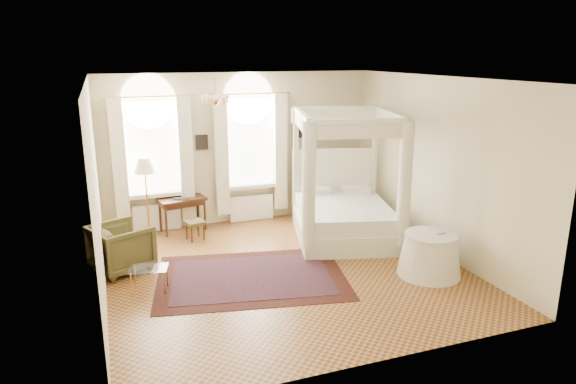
% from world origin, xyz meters
% --- Properties ---
extents(ground, '(6.00, 6.00, 0.00)m').
position_xyz_m(ground, '(0.00, 0.00, 0.00)').
color(ground, '#9D672D').
rests_on(ground, ground).
extents(room_walls, '(6.00, 6.00, 6.00)m').
position_xyz_m(room_walls, '(0.00, 0.00, 1.98)').
color(room_walls, beige).
rests_on(room_walls, ground).
extents(window_left, '(1.62, 0.27, 3.29)m').
position_xyz_m(window_left, '(-1.90, 2.87, 1.49)').
color(window_left, white).
rests_on(window_left, room_walls).
extents(window_right, '(1.62, 0.27, 3.29)m').
position_xyz_m(window_right, '(0.20, 2.87, 1.49)').
color(window_right, white).
rests_on(window_right, room_walls).
extents(chandelier, '(0.51, 0.45, 0.50)m').
position_xyz_m(chandelier, '(-0.90, 1.20, 2.91)').
color(chandelier, '#C88B42').
rests_on(chandelier, room_walls).
extents(wall_pictures, '(2.54, 0.03, 0.39)m').
position_xyz_m(wall_pictures, '(0.09, 2.97, 1.89)').
color(wall_pictures, black).
rests_on(wall_pictures, room_walls).
extents(canopy_bed, '(2.48, 2.79, 2.59)m').
position_xyz_m(canopy_bed, '(1.66, 1.13, 0.59)').
color(canopy_bed, beige).
rests_on(canopy_bed, ground).
extents(nightstand, '(0.44, 0.41, 0.59)m').
position_xyz_m(nightstand, '(2.70, 2.70, 0.30)').
color(nightstand, '#3D1E10').
rests_on(nightstand, ground).
extents(nightstand_lamp, '(0.28, 0.28, 0.41)m').
position_xyz_m(nightstand_lamp, '(2.71, 2.78, 0.87)').
color(nightstand_lamp, '#C88B42').
rests_on(nightstand_lamp, nightstand).
extents(writing_desk, '(1.05, 0.68, 0.73)m').
position_xyz_m(writing_desk, '(-1.38, 2.70, 0.62)').
color(writing_desk, '#3D1E10').
rests_on(writing_desk, ground).
extents(laptop, '(0.42, 0.35, 0.03)m').
position_xyz_m(laptop, '(-1.37, 2.65, 0.74)').
color(laptop, black).
rests_on(laptop, writing_desk).
extents(stool, '(0.43, 0.43, 0.41)m').
position_xyz_m(stool, '(-1.23, 2.06, 0.34)').
color(stool, '#473B1E').
rests_on(stool, ground).
extents(armchair, '(1.22, 1.20, 0.84)m').
position_xyz_m(armchair, '(-2.70, 0.98, 0.42)').
color(armchair, '#413B1B').
rests_on(armchair, ground).
extents(coffee_table, '(0.67, 0.54, 0.40)m').
position_xyz_m(coffee_table, '(-2.33, -0.03, 0.36)').
color(coffee_table, silver).
rests_on(coffee_table, ground).
extents(floor_lamp, '(0.42, 0.42, 1.64)m').
position_xyz_m(floor_lamp, '(-2.09, 2.70, 1.40)').
color(floor_lamp, '#C88B42').
rests_on(floor_lamp, ground).
extents(oriental_rug, '(3.53, 2.83, 0.01)m').
position_xyz_m(oriental_rug, '(-0.66, -0.09, 0.01)').
color(oriental_rug, '#3A140D').
rests_on(oriental_rug, ground).
extents(side_table, '(1.08, 1.08, 0.74)m').
position_xyz_m(side_table, '(2.25, -1.01, 0.36)').
color(side_table, silver).
rests_on(side_table, ground).
extents(book, '(0.22, 0.28, 0.02)m').
position_xyz_m(book, '(2.31, -0.94, 0.75)').
color(book, black).
rests_on(book, side_table).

